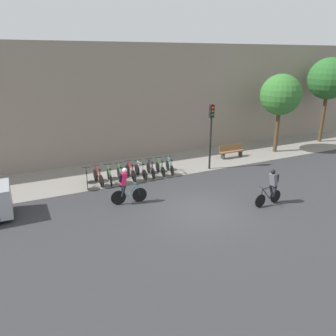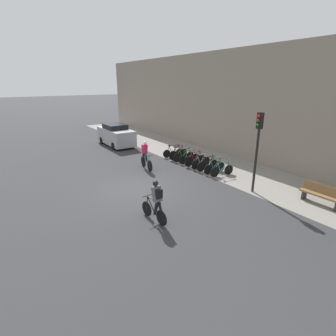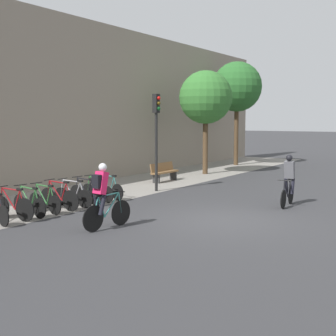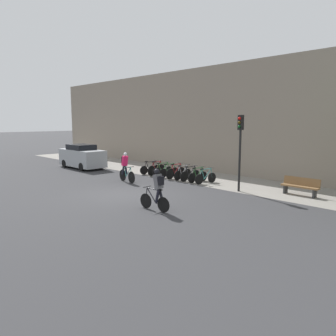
% 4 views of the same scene
% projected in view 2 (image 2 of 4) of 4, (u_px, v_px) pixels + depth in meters
% --- Properties ---
extents(ground, '(200.00, 200.00, 0.00)m').
position_uv_depth(ground, '(135.00, 190.00, 13.55)').
color(ground, '#333335').
extents(kerb_strip, '(44.00, 4.50, 0.01)m').
position_uv_depth(kerb_strip, '(227.00, 167.00, 17.16)').
color(kerb_strip, gray).
rests_on(kerb_strip, ground).
extents(building_facade, '(44.00, 0.60, 7.50)m').
position_uv_depth(building_facade, '(258.00, 106.00, 17.34)').
color(building_facade, gray).
rests_on(building_facade, ground).
extents(cyclist_pink, '(1.73, 0.48, 1.79)m').
position_uv_depth(cyclist_pink, '(145.00, 154.00, 16.59)').
color(cyclist_pink, black).
rests_on(cyclist_pink, ground).
extents(cyclist_grey, '(1.63, 0.46, 1.76)m').
position_uv_depth(cyclist_grey, '(156.00, 200.00, 10.14)').
color(cyclist_grey, black).
rests_on(cyclist_grey, ground).
extents(parked_bike_0, '(0.48, 1.62, 0.93)m').
position_uv_depth(parked_bike_0, '(173.00, 152.00, 19.29)').
color(parked_bike_0, black).
rests_on(parked_bike_0, ground).
extents(parked_bike_1, '(0.46, 1.67, 0.98)m').
position_uv_depth(parked_bike_1, '(178.00, 153.00, 18.80)').
color(parked_bike_1, black).
rests_on(parked_bike_1, ground).
extents(parked_bike_2, '(0.46, 1.67, 0.94)m').
position_uv_depth(parked_bike_2, '(183.00, 156.00, 18.32)').
color(parked_bike_2, black).
rests_on(parked_bike_2, ground).
extents(parked_bike_3, '(0.46, 1.60, 0.94)m').
position_uv_depth(parked_bike_3, '(189.00, 158.00, 17.84)').
color(parked_bike_3, black).
rests_on(parked_bike_3, ground).
extents(parked_bike_4, '(0.46, 1.73, 0.98)m').
position_uv_depth(parked_bike_4, '(195.00, 160.00, 17.34)').
color(parked_bike_4, black).
rests_on(parked_bike_4, ground).
extents(parked_bike_5, '(0.46, 1.66, 0.95)m').
position_uv_depth(parked_bike_5, '(201.00, 162.00, 16.86)').
color(parked_bike_5, black).
rests_on(parked_bike_5, ground).
extents(parked_bike_6, '(0.46, 1.61, 0.95)m').
position_uv_depth(parked_bike_6, '(208.00, 164.00, 16.38)').
color(parked_bike_6, black).
rests_on(parked_bike_6, ground).
extents(parked_bike_7, '(0.46, 1.58, 0.94)m').
position_uv_depth(parked_bike_7, '(214.00, 167.00, 15.89)').
color(parked_bike_7, black).
rests_on(parked_bike_7, ground).
extents(parked_bike_8, '(0.46, 1.59, 0.94)m').
position_uv_depth(parked_bike_8, '(222.00, 170.00, 15.41)').
color(parked_bike_8, black).
rests_on(parked_bike_8, ground).
extents(traffic_light_pole, '(0.26, 0.30, 3.97)m').
position_uv_depth(traffic_light_pole, '(258.00, 139.00, 12.45)').
color(traffic_light_pole, black).
rests_on(traffic_light_pole, ground).
extents(bench, '(1.83, 0.44, 0.89)m').
position_uv_depth(bench, '(321.00, 194.00, 11.81)').
color(bench, brown).
rests_on(bench, ground).
extents(parked_car, '(4.30, 1.84, 1.85)m').
position_uv_depth(parked_car, '(116.00, 135.00, 22.69)').
color(parked_car, '#9EA3A8').
rests_on(parked_car, ground).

